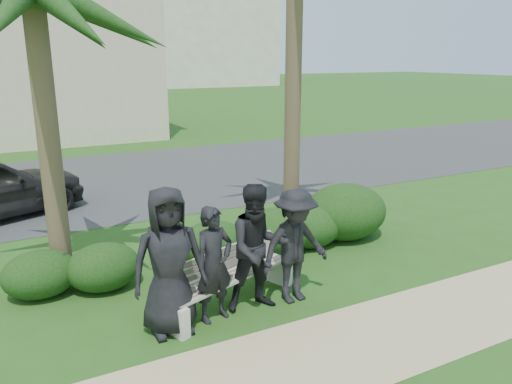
% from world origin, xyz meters
% --- Properties ---
extents(ground, '(160.00, 160.00, 0.00)m').
position_xyz_m(ground, '(0.00, 0.00, 0.00)').
color(ground, '#284A15').
rests_on(ground, ground).
extents(footpath, '(30.00, 1.60, 0.01)m').
position_xyz_m(footpath, '(0.00, -1.80, 0.00)').
color(footpath, tan).
rests_on(footpath, ground).
extents(asphalt_street, '(160.00, 8.00, 0.01)m').
position_xyz_m(asphalt_street, '(0.00, 8.00, 0.00)').
color(asphalt_street, '#2D2D30').
rests_on(asphalt_street, ground).
extents(stucco_bldg_right, '(8.40, 8.40, 7.30)m').
position_xyz_m(stucco_bldg_right, '(-1.00, 18.00, 3.66)').
color(stucco_bldg_right, beige).
rests_on(stucco_bldg_right, ground).
extents(park_bench, '(2.31, 1.19, 0.75)m').
position_xyz_m(park_bench, '(-0.75, -0.14, 0.34)').
color(park_bench, '#A89D8D').
rests_on(park_bench, ground).
extents(man_a, '(0.96, 0.65, 1.90)m').
position_xyz_m(man_a, '(-1.70, -0.45, 0.95)').
color(man_a, black).
rests_on(man_a, ground).
extents(man_b, '(0.64, 0.50, 1.56)m').
position_xyz_m(man_b, '(-1.09, -0.42, 0.78)').
color(man_b, black).
rests_on(man_b, ground).
extents(man_c, '(0.95, 0.79, 1.78)m').
position_xyz_m(man_c, '(-0.44, -0.42, 0.89)').
color(man_c, black).
rests_on(man_c, ground).
extents(man_d, '(1.11, 0.68, 1.66)m').
position_xyz_m(man_d, '(0.12, -0.46, 0.83)').
color(man_d, black).
rests_on(man_d, ground).
extents(hedge_a, '(1.08, 0.89, 0.70)m').
position_xyz_m(hedge_a, '(-3.08, 1.39, 0.35)').
color(hedge_a, black).
rests_on(hedge_a, ground).
extents(hedge_b, '(1.10, 0.91, 0.72)m').
position_xyz_m(hedge_b, '(-2.22, 1.20, 0.36)').
color(hedge_b, black).
rests_on(hedge_b, ground).
extents(hedge_c, '(1.16, 0.95, 0.75)m').
position_xyz_m(hedge_c, '(-0.38, 1.30, 0.38)').
color(hedge_c, black).
rests_on(hedge_c, ground).
extents(hedge_d, '(1.31, 1.08, 0.85)m').
position_xyz_m(hedge_d, '(0.74, 1.19, 0.43)').
color(hedge_d, black).
rests_on(hedge_d, ground).
extents(hedge_e, '(1.21, 1.00, 0.79)m').
position_xyz_m(hedge_e, '(1.51, 1.23, 0.40)').
color(hedge_e, black).
rests_on(hedge_e, ground).
extents(hedge_f, '(1.66, 1.37, 1.08)m').
position_xyz_m(hedge_f, '(2.36, 1.30, 0.54)').
color(hedge_f, black).
rests_on(hedge_f, ground).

